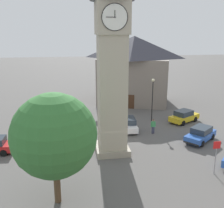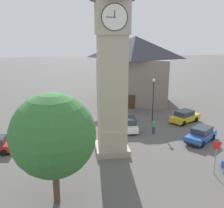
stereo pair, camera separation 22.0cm
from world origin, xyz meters
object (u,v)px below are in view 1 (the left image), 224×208
(clock_tower, at_px, (112,29))
(road_sign, at_px, (216,152))
(building_shop_left, at_px, (134,69))
(car_blue_kerb, at_px, (128,124))
(car_silver_kerb, at_px, (50,135))
(lamp_post, at_px, (153,93))
(car_black_far, at_px, (201,134))
(car_white_side, at_px, (184,116))
(tree, at_px, (54,136))
(pedestrian, at_px, (153,125))

(clock_tower, xyz_separation_m, road_sign, (-7.51, 5.33, -9.42))
(building_shop_left, xyz_separation_m, road_sign, (-1.30, 22.87, -3.43))
(car_blue_kerb, bearing_deg, car_silver_kerb, 13.18)
(lamp_post, height_order, road_sign, lamp_post)
(car_blue_kerb, distance_m, car_black_far, 8.07)
(building_shop_left, height_order, lamp_post, building_shop_left)
(clock_tower, relative_size, car_white_side, 4.38)
(tree, distance_m, building_shop_left, 26.98)
(car_blue_kerb, height_order, building_shop_left, building_shop_left)
(pedestrian, distance_m, road_sign, 9.52)
(clock_tower, relative_size, building_shop_left, 1.50)
(car_blue_kerb, relative_size, lamp_post, 0.77)
(tree, height_order, lamp_post, tree)
(car_silver_kerb, height_order, lamp_post, lamp_post)
(tree, bearing_deg, clock_tower, -124.14)
(car_white_side, bearing_deg, pedestrian, 32.48)
(car_black_far, bearing_deg, car_white_side, -97.57)
(clock_tower, xyz_separation_m, tree, (4.80, 7.08, -6.55))
(building_shop_left, bearing_deg, tree, 65.91)
(car_silver_kerb, bearing_deg, clock_tower, 150.51)
(building_shop_left, relative_size, lamp_post, 2.38)
(pedestrian, bearing_deg, road_sign, 103.65)
(lamp_post, bearing_deg, pedestrian, 74.97)
(car_silver_kerb, distance_m, pedestrian, 11.26)
(clock_tower, bearing_deg, car_black_far, -173.50)
(clock_tower, bearing_deg, pedestrian, -143.61)
(car_black_far, height_order, tree, tree)
(tree, distance_m, road_sign, 12.76)
(car_black_far, xyz_separation_m, road_sign, (2.02, 6.41, 1.14))
(clock_tower, relative_size, pedestrian, 11.47)
(clock_tower, distance_m, building_shop_left, 19.56)
(building_shop_left, relative_size, road_sign, 4.63)
(lamp_post, bearing_deg, building_shop_left, -88.74)
(car_white_side, bearing_deg, tree, 43.15)
(car_silver_kerb, xyz_separation_m, car_black_far, (-15.50, 2.30, 0.00))
(pedestrian, bearing_deg, building_shop_left, -93.93)
(car_silver_kerb, height_order, building_shop_left, building_shop_left)
(car_blue_kerb, xyz_separation_m, car_silver_kerb, (8.68, 2.03, 0.00))
(clock_tower, bearing_deg, road_sign, 144.65)
(clock_tower, height_order, car_white_side, clock_tower)
(clock_tower, relative_size, tree, 2.58)
(car_white_side, xyz_separation_m, car_black_far, (0.80, 6.02, 0.00))
(clock_tower, relative_size, road_sign, 6.93)
(car_white_side, xyz_separation_m, lamp_post, (3.91, -1.05, 2.85))
(road_sign, bearing_deg, car_white_side, -102.78)
(car_black_far, height_order, road_sign, road_sign)
(clock_tower, bearing_deg, car_white_side, -145.48)
(pedestrian, relative_size, building_shop_left, 0.13)
(clock_tower, distance_m, car_black_far, 14.26)
(car_white_side, relative_size, tree, 0.59)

